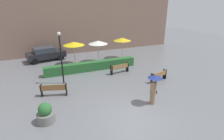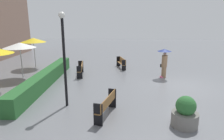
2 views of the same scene
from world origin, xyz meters
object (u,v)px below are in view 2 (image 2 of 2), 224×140
(pedestrian_with_umbrella, at_px, (164,59))
(bench_far_left, at_px, (107,104))
(planter_pot, at_px, (185,113))
(patio_umbrella_yellow_far, at_px, (33,40))
(bench_back_row, at_px, (81,68))
(patio_umbrella_white, at_px, (20,45))
(lamp_post, at_px, (64,51))
(bench_far_right, at_px, (122,62))

(pedestrian_with_umbrella, bearing_deg, bench_far_left, 148.51)
(planter_pot, bearing_deg, patio_umbrella_yellow_far, 45.76)
(bench_far_left, bearing_deg, planter_pot, -103.88)
(planter_pot, relative_size, patio_umbrella_yellow_far, 0.48)
(patio_umbrella_yellow_far, bearing_deg, bench_back_row, -117.90)
(planter_pot, distance_m, patio_umbrella_yellow_far, 13.34)
(patio_umbrella_white, distance_m, patio_umbrella_yellow_far, 3.09)
(planter_pot, relative_size, lamp_post, 0.28)
(bench_far_right, distance_m, patio_umbrella_yellow_far, 7.44)
(bench_far_left, bearing_deg, bench_back_row, 19.77)
(pedestrian_with_umbrella, distance_m, planter_pot, 6.72)
(bench_far_right, distance_m, planter_pot, 9.54)
(patio_umbrella_white, xyz_separation_m, patio_umbrella_yellow_far, (3.06, 0.36, 0.04))
(pedestrian_with_umbrella, bearing_deg, bench_back_row, 86.84)
(bench_back_row, xyz_separation_m, planter_pot, (-6.97, -5.22, -0.02))
(lamp_post, relative_size, patio_umbrella_white, 1.74)
(bench_far_right, xyz_separation_m, pedestrian_with_umbrella, (-2.62, -2.89, 0.78))
(lamp_post, distance_m, patio_umbrella_white, 6.14)
(bench_far_left, xyz_separation_m, planter_pot, (-0.74, -2.98, -0.02))
(pedestrian_with_umbrella, distance_m, patio_umbrella_yellow_far, 10.48)
(bench_far_left, distance_m, pedestrian_with_umbrella, 6.97)
(bench_far_right, relative_size, planter_pot, 1.48)
(bench_far_left, relative_size, bench_far_right, 1.06)
(lamp_post, xyz_separation_m, patio_umbrella_white, (4.47, 4.20, -0.31))
(patio_umbrella_yellow_far, bearing_deg, planter_pot, -134.24)
(pedestrian_with_umbrella, bearing_deg, bench_far_right, 47.78)
(patio_umbrella_white, bearing_deg, bench_back_row, -78.15)
(bench_back_row, height_order, bench_far_left, bench_far_left)
(bench_back_row, distance_m, lamp_post, 5.67)
(lamp_post, bearing_deg, bench_back_row, 3.42)
(lamp_post, bearing_deg, bench_far_left, -116.35)
(patio_umbrella_yellow_far, bearing_deg, bench_far_left, -142.59)
(bench_back_row, distance_m, pedestrian_with_umbrella, 5.92)
(bench_back_row, height_order, pedestrian_with_umbrella, pedestrian_with_umbrella)
(bench_far_left, relative_size, patio_umbrella_yellow_far, 0.75)
(pedestrian_with_umbrella, height_order, planter_pot, pedestrian_with_umbrella)
(planter_pot, bearing_deg, lamp_post, 70.99)
(bench_back_row, distance_m, planter_pot, 8.71)
(planter_pot, bearing_deg, bench_far_right, 13.64)
(bench_far_left, relative_size, patio_umbrella_white, 0.76)
(bench_far_left, bearing_deg, lamp_post, 63.65)
(bench_far_left, xyz_separation_m, bench_far_right, (8.53, -0.73, -0.03))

